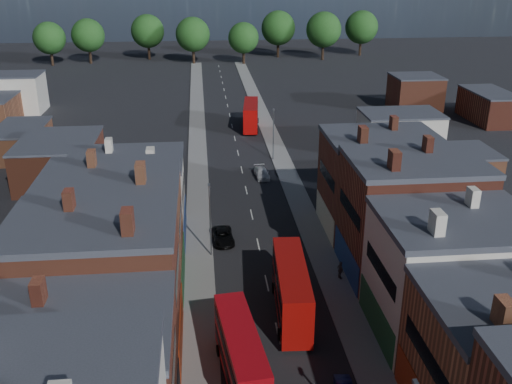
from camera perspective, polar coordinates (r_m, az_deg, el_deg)
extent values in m
cube|color=gray|center=(78.85, -5.82, 0.60)|extent=(3.00, 200.00, 0.12)
cube|color=gray|center=(79.79, 3.55, 0.94)|extent=(3.00, 200.00, 0.12)
cylinder|color=slate|center=(58.92, -4.60, -2.98)|extent=(0.16, 0.16, 8.00)
cube|color=slate|center=(57.33, -4.72, 0.64)|extent=(0.25, 0.70, 0.25)
cylinder|color=slate|center=(87.68, 1.75, 5.69)|extent=(0.16, 0.16, 8.00)
cube|color=slate|center=(86.62, 1.78, 8.22)|extent=(0.25, 0.70, 0.25)
cube|color=#AF0A12|center=(43.10, -1.51, -16.00)|extent=(3.53, 10.56, 4.14)
cube|color=black|center=(43.60, -1.50, -16.83)|extent=(3.49, 9.75, 0.85)
cube|color=black|center=(42.49, -1.53, -14.96)|extent=(3.49, 9.75, 0.85)
cylinder|color=black|center=(46.72, -3.76, -15.56)|extent=(0.39, 0.97, 0.94)
cylinder|color=black|center=(47.02, -0.82, -15.21)|extent=(0.39, 0.97, 0.94)
cube|color=#A40C09|center=(50.16, 3.56, -9.67)|extent=(3.18, 11.25, 4.45)
cube|color=black|center=(50.62, 3.54, -10.49)|extent=(3.19, 10.37, 0.91)
cube|color=black|center=(49.61, 3.59, -8.63)|extent=(3.19, 10.37, 0.91)
cylinder|color=black|center=(48.29, 2.38, -14.04)|extent=(0.36, 1.03, 1.01)
cylinder|color=black|center=(48.54, 5.45, -13.92)|extent=(0.36, 1.03, 1.01)
cylinder|color=black|center=(54.17, 1.79, -9.57)|extent=(0.36, 1.03, 1.01)
cylinder|color=black|center=(54.39, 4.48, -9.49)|extent=(0.36, 1.03, 1.01)
cube|color=#9B0706|center=(105.30, -0.52, 7.72)|extent=(3.66, 11.13, 4.37)
cube|color=black|center=(105.52, -0.52, 7.28)|extent=(3.63, 10.27, 0.89)
cube|color=black|center=(105.04, -0.52, 8.27)|extent=(3.63, 10.27, 0.89)
cylinder|color=black|center=(102.51, -1.25, 6.13)|extent=(0.40, 1.02, 0.99)
cylinder|color=black|center=(102.46, 0.15, 6.13)|extent=(0.40, 1.02, 0.99)
cylinder|color=black|center=(109.23, -1.14, 7.16)|extent=(0.40, 1.02, 0.99)
cylinder|color=black|center=(109.19, 0.18, 7.15)|extent=(0.40, 1.02, 0.99)
imported|color=black|center=(63.24, -3.31, -4.45)|extent=(2.46, 4.87, 1.32)
imported|color=silver|center=(81.59, 0.57, 1.93)|extent=(2.16, 4.63, 1.31)
imported|color=#564F4A|center=(56.53, 8.43, -7.75)|extent=(0.79, 1.15, 1.79)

